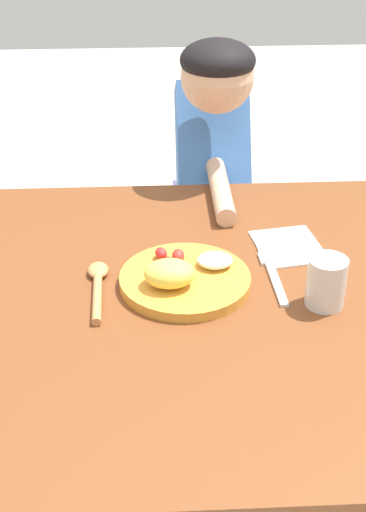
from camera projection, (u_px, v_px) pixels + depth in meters
The scene contains 7 objects.
dining_table at pixel (189, 338), 1.34m from camera, with size 1.39×0.91×0.67m.
plate at pixel (183, 277), 1.32m from camera, with size 0.24×0.24×0.07m.
fork at pixel (273, 273), 1.36m from camera, with size 0.03×0.21×0.01m.
spoon at pixel (98, 284), 1.32m from camera, with size 0.04×0.19×0.02m.
drinking_cup at pixel (326, 282), 1.26m from camera, with size 0.07×0.07×0.09m, color silver.
person at pixel (210, 206), 1.89m from camera, with size 0.18×0.50×0.98m.
napkin at pixel (289, 247), 1.44m from camera, with size 0.12×0.14×0.00m, color white.
Camera 1 is at (-0.07, -1.06, 1.40)m, focal length 52.09 mm.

